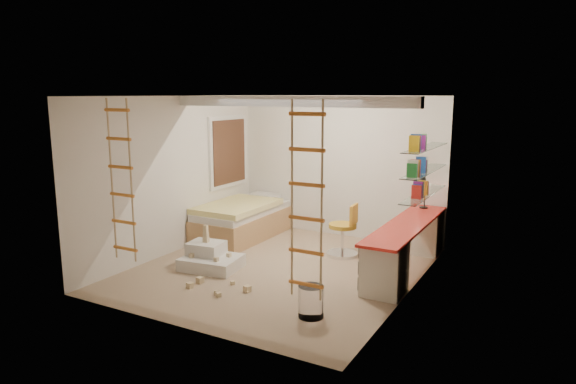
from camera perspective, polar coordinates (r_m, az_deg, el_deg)
The scene contains 15 objects.
floor at distance 7.91m, azimuth -1.06°, elevation -8.57°, with size 4.50×4.50×0.00m, color #9B8164.
ceiling_beam at distance 7.72m, azimuth -0.00°, elevation 10.03°, with size 4.00×0.18×0.16m, color white.
window_frame at distance 9.85m, azimuth -6.71°, elevation 4.48°, with size 0.06×1.15×1.35m, color white.
window_blind at distance 9.83m, azimuth -6.52°, elevation 4.47°, with size 0.02×1.00×1.20m, color #4C2D1E.
rope_ladder_left at distance 7.01m, azimuth -18.03°, elevation 1.16°, with size 0.41×0.04×2.13m, color #C47A21, non-canonical shape.
rope_ladder_right at distance 5.40m, azimuth 2.07°, elevation -1.09°, with size 0.41×0.04×2.13m, color orange, non-canonical shape.
waste_bin at distance 6.26m, azimuth 2.57°, elevation -12.06°, with size 0.31×0.31×0.39m, color white.
desk at distance 7.92m, azimuth 13.02°, elevation -5.77°, with size 0.56×2.80×0.75m.
shelves at distance 7.90m, azimuth 14.97°, elevation 2.26°, with size 0.25×1.80×0.71m.
bed at distance 9.57m, azimuth -5.11°, elevation -3.10°, with size 1.02×2.00×0.69m.
task_lamp at distance 8.67m, azimuth 14.68°, elevation 0.57°, with size 0.14×0.36×0.57m.
swivel_chair at distance 8.49m, azimuth 6.24°, elevation -4.98°, with size 0.56×0.56×0.88m.
play_platform at distance 8.02m, azimuth -8.66°, elevation -7.31°, with size 0.93×0.77×0.38m.
toy_blocks at distance 7.56m, azimuth -8.39°, elevation -7.92°, with size 1.30×1.04×0.65m.
books at distance 7.89m, azimuth 15.00°, elevation 2.93°, with size 0.14×0.70×0.92m.
Camera 1 is at (3.72, -6.47, 2.63)m, focal length 32.00 mm.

